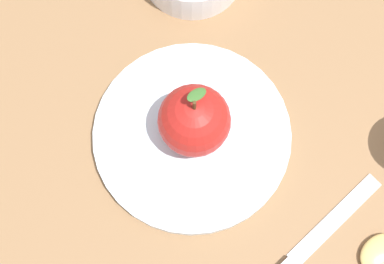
% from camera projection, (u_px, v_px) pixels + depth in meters
% --- Properties ---
extents(ground_plane, '(2.40, 2.40, 0.00)m').
position_uv_depth(ground_plane, '(205.00, 146.00, 0.63)').
color(ground_plane, olive).
extents(dinner_plate, '(0.22, 0.22, 0.01)m').
position_uv_depth(dinner_plate, '(192.00, 135.00, 0.62)').
color(dinner_plate, silver).
rests_on(dinner_plate, ground_plane).
extents(apple, '(0.08, 0.08, 0.10)m').
position_uv_depth(apple, '(194.00, 120.00, 0.58)').
color(apple, '#B21E19').
rests_on(apple, dinner_plate).
extents(knife, '(0.19, 0.14, 0.01)m').
position_uv_depth(knife, '(293.00, 261.00, 0.58)').
color(knife, silver).
rests_on(knife, ground_plane).
extents(spoon, '(0.14, 0.12, 0.01)m').
position_uv_depth(spoon, '(368.00, 263.00, 0.58)').
color(spoon, '#D8B766').
rests_on(spoon, ground_plane).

